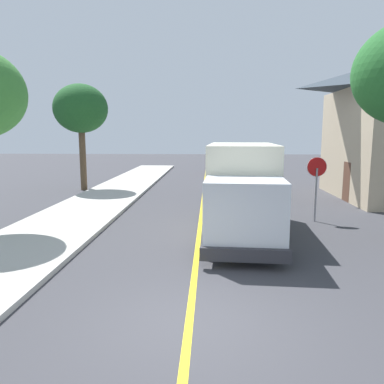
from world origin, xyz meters
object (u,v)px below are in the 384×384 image
parked_car_near (245,185)px  street_tree_down_block (81,109)px  parked_car_furthest (229,160)px  box_truck (242,185)px  stop_sign (317,177)px  parked_car_mid (234,173)px  parked_car_far (230,165)px

parked_car_near → street_tree_down_block: 11.31m
parked_car_furthest → box_truck: bearing=-91.9°
parked_car_near → stop_sign: 5.72m
box_truck → parked_car_mid: box_truck is taller
parked_car_mid → parked_car_far: (0.05, 7.10, 0.00)m
parked_car_near → parked_car_mid: same height
parked_car_far → parked_car_furthest: size_ratio=1.01×
parked_car_near → parked_car_mid: bearing=91.7°
parked_car_mid → street_tree_down_block: size_ratio=0.66×
box_truck → stop_sign: bearing=31.7°
parked_car_far → street_tree_down_block: size_ratio=0.67×
parked_car_far → stop_sign: stop_sign is taller
parked_car_furthest → street_tree_down_block: size_ratio=0.67×
parked_car_near → parked_car_furthest: 19.57m
box_truck → parked_car_far: size_ratio=1.63×
box_truck → parked_car_furthest: (0.89, 26.61, -0.97)m
parked_car_near → parked_car_furthest: same height
box_truck → parked_car_mid: size_ratio=1.66×
box_truck → parked_car_near: bearing=83.8°
parked_car_far → parked_car_mid: bearing=-90.4°
stop_sign → parked_car_furthest: bearing=95.3°
parked_car_mid → parked_car_furthest: same height
parked_car_near → parked_car_mid: size_ratio=1.01×
parked_car_near → stop_sign: (2.41, -5.07, 1.06)m
street_tree_down_block → parked_car_near: bearing=-16.9°
parked_car_mid → parked_car_far: size_ratio=0.98×
box_truck → parked_car_mid: bearing=87.6°
parked_car_far → parked_car_furthest: 5.98m
parked_car_near → stop_sign: bearing=-64.6°
parked_car_far → stop_sign: bearing=-82.2°
box_truck → parked_car_furthest: size_ratio=1.65×
box_truck → street_tree_down_block: 14.07m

